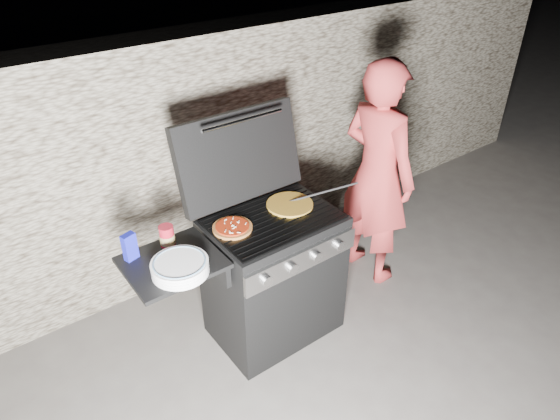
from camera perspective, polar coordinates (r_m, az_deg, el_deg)
ground at (r=3.58m, az=-0.66°, el=-13.18°), size 50.00×50.00×0.00m
stone_wall at (r=3.79m, az=-10.18°, el=5.99°), size 8.00×0.35×1.80m
gas_grill at (r=3.17m, az=-4.42°, el=-9.33°), size 1.34×0.79×0.91m
pizza_topped at (r=2.91m, az=-5.46°, el=-1.96°), size 0.25×0.25×0.03m
pizza_plain at (r=3.11m, az=1.12°, el=0.64°), size 0.33×0.33×0.02m
sauce_jar at (r=2.82m, az=-12.80°, el=-2.91°), size 0.11×0.11×0.13m
blue_carton at (r=2.76m, az=-16.80°, el=-4.03°), size 0.08×0.06×0.16m
plate_stack at (r=2.63m, az=-11.36°, el=-6.42°), size 0.35×0.35×0.07m
person at (r=3.66m, az=11.03°, el=3.98°), size 0.44×0.64×1.70m
tongs at (r=3.16m, az=4.63°, el=2.02°), size 0.46×0.21×0.10m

